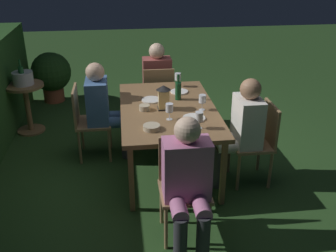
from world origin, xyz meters
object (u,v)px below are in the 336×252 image
person_in_cream (241,127)px  wine_glass_d (202,100)px  plate_b (151,100)px  ice_bucket (23,77)px  wine_glass_a (169,109)px  chair_side_right_b (87,119)px  person_in_rust (157,79)px  wine_glass_c (199,117)px  bowl_bread (152,127)px  green_bottle_on_table (178,90)px  plate_a (194,118)px  bowl_olives (145,107)px  potted_plant_by_hedge (51,74)px  chair_head_far (158,94)px  chair_side_left_a (258,139)px  wine_glass_b (178,77)px  side_table (27,101)px  dining_table (168,112)px  person_in_pink (188,180)px  person_in_blue (103,106)px  plate_c (179,92)px  lantern_centerpiece (164,96)px

person_in_cream → wine_glass_d: 0.49m
plate_b → ice_bucket: 1.84m
person_in_cream → wine_glass_d: person_in_cream is taller
wine_glass_a → person_in_cream: bearing=-94.6°
chair_side_right_b → person_in_rust: bearing=-45.0°
wine_glass_c → bowl_bread: bearing=86.3°
chair_side_right_b → wine_glass_c: bearing=-129.5°
chair_side_right_b → wine_glass_a: wine_glass_a is taller
green_bottle_on_table → plate_a: (-0.55, -0.08, -0.10)m
person_in_cream → bowl_olives: 1.02m
wine_glass_c → potted_plant_by_hedge: 3.40m
person_in_cream → chair_head_far: (1.45, 0.70, -0.15)m
chair_side_left_a → bowl_bread: chair_side_left_a is taller
wine_glass_b → side_table: 2.05m
chair_head_far → plate_b: (-0.85, 0.16, 0.26)m
chair_head_far → side_table: (0.09, 1.74, -0.04)m
person_in_cream → wine_glass_d: size_ratio=6.80×
dining_table → wine_glass_b: bearing=-17.1°
bowl_olives → person_in_cream: bearing=-108.9°
chair_side_right_b → green_bottle_on_table: (-0.15, -1.04, 0.36)m
dining_table → person_in_pink: 1.27m
chair_head_far → person_in_blue: bearing=135.0°
plate_b → bowl_olives: 0.29m
chair_side_right_b → person_in_pink: 1.88m
chair_head_far → plate_b: size_ratio=3.96×
dining_table → plate_b: (0.22, 0.16, 0.06)m
person_in_blue → side_table: bearing=52.6°
wine_glass_a → plate_c: wine_glass_a is taller
bowl_olives → dining_table: bearing=-80.0°
dining_table → chair_head_far: size_ratio=1.91×
person_in_cream → ice_bucket: person_in_cream is taller
person_in_pink → bowl_bread: (0.75, 0.22, 0.12)m
person_in_pink → lantern_centerpiece: size_ratio=4.34×
person_in_rust → side_table: bearing=93.4°
wine_glass_b → plate_b: bearing=140.2°
wine_glass_d → ice_bucket: ice_bucket is taller
dining_table → wine_glass_a: size_ratio=9.81×
plate_b → plate_a: bearing=-145.4°
green_bottle_on_table → bowl_olives: bearing=123.7°
green_bottle_on_table → chair_side_left_a: bearing=-128.0°
lantern_centerpiece → person_in_cream: bearing=-114.0°
wine_glass_d → chair_head_far: bearing=16.3°
plate_a → wine_glass_b: bearing=1.2°
lantern_centerpiece → plate_c: 0.56m
wine_glass_a → wine_glass_c: bearing=-133.7°
dining_table → plate_b: bearing=35.4°
bowl_bread → person_in_rust: bearing=-7.0°
person_in_blue → chair_side_left_a: bearing=-115.0°
person_in_rust → wine_glass_b: bearing=-161.9°
wine_glass_b → ice_bucket: (0.51, 1.95, -0.09)m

